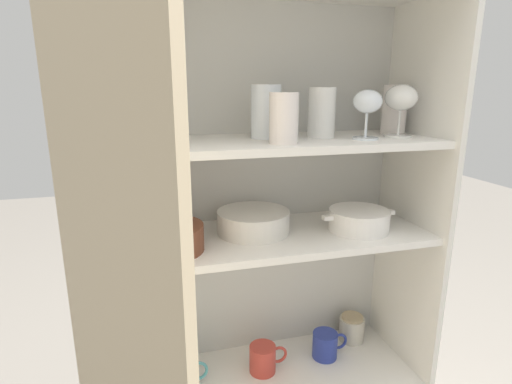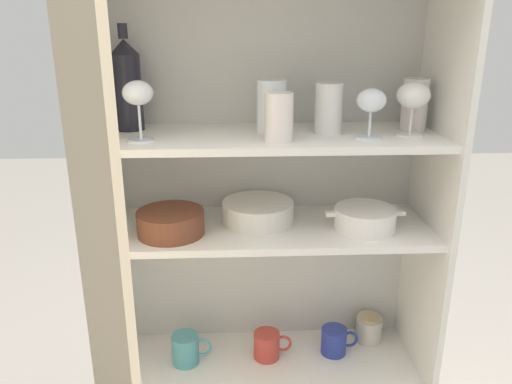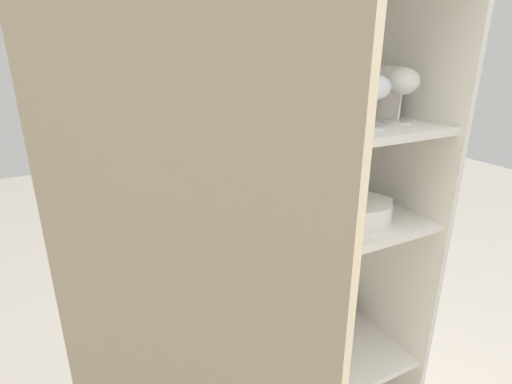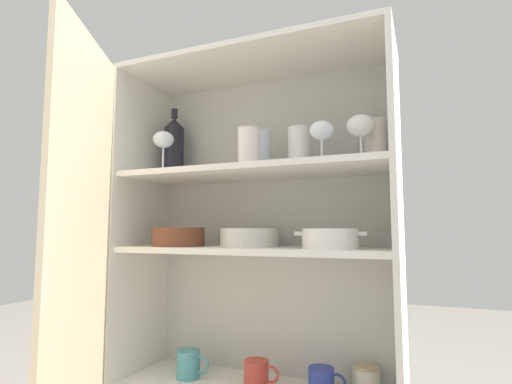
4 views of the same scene
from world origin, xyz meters
name	(u,v)px [view 1 (image 1 of 4)]	position (x,y,z in m)	size (l,w,h in m)	color
cupboard_back_panel	(251,240)	(0.00, 0.33, 0.72)	(0.95, 0.02, 1.44)	silver
cupboard_side_left	(90,281)	(-0.47, 0.16, 0.72)	(0.02, 0.36, 1.44)	white
cupboard_side_right	(407,244)	(0.47, 0.16, 0.72)	(0.02, 0.36, 1.44)	white
shelf_board_lower	(264,378)	(0.00, 0.16, 0.32)	(0.92, 0.32, 0.02)	white
shelf_board_middle	(265,238)	(0.00, 0.16, 0.79)	(0.92, 0.32, 0.02)	white
shelf_board_upper	(266,143)	(0.00, 0.16, 1.05)	(0.92, 0.32, 0.02)	white
cupboard_door	(121,378)	(-0.37, -0.23, 0.72)	(0.22, 0.44, 1.44)	tan
tumbler_glass_0	(322,113)	(0.16, 0.17, 1.13)	(0.08, 0.08, 0.13)	white
tumbler_glass_1	(394,110)	(0.41, 0.20, 1.14)	(0.07, 0.07, 0.14)	silver
tumbler_glass_2	(284,118)	(0.02, 0.07, 1.13)	(0.07, 0.07, 0.12)	silver
tumbler_glass_3	(266,112)	(0.01, 0.19, 1.14)	(0.08, 0.08, 0.14)	white
wine_glass_0	(132,97)	(-0.33, 0.09, 1.18)	(0.08, 0.08, 0.15)	white
wine_glass_1	(367,104)	(0.26, 0.10, 1.16)	(0.08, 0.08, 0.13)	white
wine_glass_2	(401,100)	(0.37, 0.12, 1.17)	(0.09, 0.09, 0.14)	white
wine_bottle	(110,91)	(-0.38, 0.24, 1.19)	(0.08, 0.08, 0.28)	black
plate_stack_white	(253,221)	(-0.03, 0.19, 0.83)	(0.21, 0.21, 0.06)	silver
mixing_bowl_large	(167,237)	(-0.27, 0.11, 0.83)	(0.18, 0.18, 0.07)	brown
casserole_dish	(359,220)	(0.27, 0.12, 0.83)	(0.22, 0.17, 0.06)	white
coffee_mug_primary	(263,358)	(0.00, 0.18, 0.38)	(0.12, 0.08, 0.09)	#BC3D33
coffee_mug_extra_1	(181,375)	(-0.25, 0.17, 0.38)	(0.13, 0.08, 0.10)	teal
coffee_mug_extra_2	(326,345)	(0.22, 0.20, 0.38)	(0.12, 0.08, 0.09)	#283893
storage_jar	(352,328)	(0.35, 0.26, 0.38)	(0.09, 0.09, 0.09)	beige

